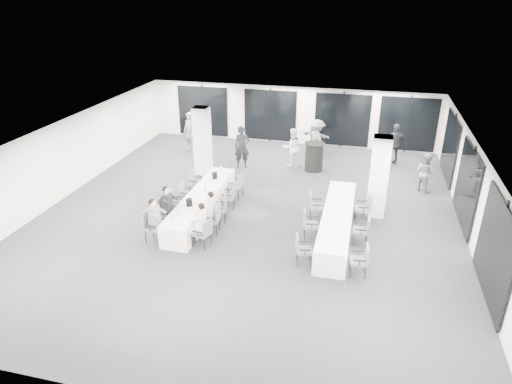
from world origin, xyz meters
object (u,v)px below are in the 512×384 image
(standing_guest_g, at_px, (190,130))
(chair_main_right_far, at_px, (238,184))
(chair_main_right_second, at_px, (214,217))
(chair_main_left_near, at_px, (152,224))
(standing_guest_h, at_px, (425,170))
(chair_side_right_mid, at_px, (364,229))
(standing_guest_f, at_px, (314,135))
(ice_bucket_far, at_px, (215,175))
(banquet_table_main, at_px, (202,204))
(chair_main_left_far, at_px, (195,181))
(chair_main_right_mid, at_px, (222,207))
(chair_main_left_mid, at_px, (175,201))
(ice_bucket_near, at_px, (189,202))
(chair_side_left_far, at_px, (314,204))
(banquet_table_side, at_px, (337,223))
(chair_side_left_mid, at_px, (309,222))
(chair_side_right_near, at_px, (362,258))
(cocktail_table, at_px, (314,157))
(chair_main_left_fourth, at_px, (185,192))
(chair_side_right_far, at_px, (365,206))
(standing_guest_a, at_px, (242,144))
(standing_guest_d, at_px, (395,142))
(standing_guest_c, at_px, (317,136))
(chair_side_left_near, at_px, (301,248))
(chair_main_left_second, at_px, (165,211))
(chair_main_right_near, at_px, (204,231))
(chair_main_right_fourth, at_px, (230,195))
(standing_guest_b, at_px, (292,145))

(standing_guest_g, bearing_deg, chair_main_right_far, -35.70)
(chair_main_right_second, bearing_deg, chair_main_left_near, 112.76)
(chair_main_right_second, distance_m, standing_guest_h, 8.41)
(chair_side_right_mid, bearing_deg, chair_main_left_near, 100.68)
(standing_guest_f, height_order, ice_bucket_far, standing_guest_f)
(standing_guest_h, bearing_deg, banquet_table_main, 70.91)
(chair_main_left_far, height_order, standing_guest_g, standing_guest_g)
(chair_main_right_second, bearing_deg, chair_main_right_mid, -5.23)
(chair_main_left_near, relative_size, chair_main_right_second, 1.02)
(chair_main_left_far, xyz_separation_m, standing_guest_g, (-1.93, 4.47, 0.55))
(chair_main_left_mid, distance_m, chair_main_right_far, 2.51)
(ice_bucket_near, bearing_deg, chair_side_left_far, 22.24)
(chair_main_right_far, bearing_deg, banquet_table_side, -106.52)
(standing_guest_g, bearing_deg, chair_side_left_mid, -30.60)
(chair_main_right_second, height_order, chair_side_right_near, chair_main_right_second)
(cocktail_table, bearing_deg, chair_main_left_near, -119.77)
(chair_main_left_fourth, xyz_separation_m, chair_side_right_far, (6.26, 0.26, 0.06))
(chair_side_right_near, bearing_deg, standing_guest_a, 30.35)
(chair_main_left_far, distance_m, standing_guest_d, 8.88)
(chair_main_left_near, relative_size, standing_guest_g, 0.48)
(standing_guest_h, bearing_deg, standing_guest_c, 12.06)
(chair_main_left_fourth, xyz_separation_m, chair_side_left_near, (4.60, -2.74, 0.01))
(chair_main_left_near, relative_size, standing_guest_f, 0.59)
(chair_main_left_second, height_order, standing_guest_a, standing_guest_a)
(chair_main_left_fourth, relative_size, chair_main_right_mid, 0.95)
(banquet_table_side, xyz_separation_m, chair_main_right_second, (-3.76, -0.88, 0.20))
(banquet_table_main, relative_size, chair_main_left_fourth, 5.78)
(chair_side_left_near, bearing_deg, ice_bucket_near, -122.37)
(chair_main_right_near, distance_m, chair_side_right_near, 4.62)
(chair_main_right_mid, relative_size, standing_guest_h, 0.53)
(banquet_table_main, relative_size, chair_main_left_mid, 5.47)
(standing_guest_f, bearing_deg, cocktail_table, 121.35)
(chair_side_left_far, relative_size, standing_guest_a, 0.44)
(chair_main_right_fourth, height_order, standing_guest_h, standing_guest_h)
(chair_side_right_mid, bearing_deg, chair_side_left_near, 130.85)
(chair_side_right_far, relative_size, standing_guest_f, 0.56)
(chair_main_right_near, relative_size, ice_bucket_far, 4.00)
(ice_bucket_far, bearing_deg, chair_side_right_mid, -21.40)
(banquet_table_main, bearing_deg, chair_main_right_mid, -22.22)
(chair_main_right_fourth, bearing_deg, chair_side_left_far, -97.85)
(banquet_table_main, height_order, chair_main_right_near, chair_main_right_near)
(chair_main_left_second, distance_m, standing_guest_c, 8.69)
(banquet_table_main, distance_m, chair_main_left_far, 1.78)
(chair_main_left_fourth, xyz_separation_m, chair_side_left_far, (4.60, 0.11, 0.03))
(chair_main_right_mid, distance_m, chair_side_right_near, 5.04)
(standing_guest_a, bearing_deg, standing_guest_b, -4.28)
(chair_main_left_second, xyz_separation_m, chair_main_left_far, (0.01, 2.68, -0.06))
(chair_main_left_far, relative_size, chair_side_right_mid, 0.98)
(chair_main_left_mid, xyz_separation_m, standing_guest_h, (8.37, 4.21, 0.33))
(cocktail_table, xyz_separation_m, chair_side_right_far, (2.23, -4.22, -0.05))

